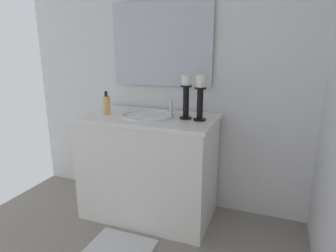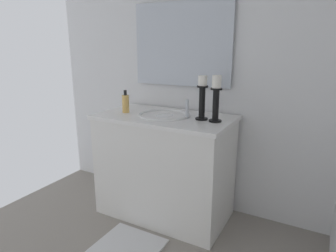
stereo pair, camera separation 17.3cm
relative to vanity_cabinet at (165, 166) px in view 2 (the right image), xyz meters
The scene contains 7 objects.
wall_left 0.87m from the vanity_cabinet, behind, with size 0.04×2.52×2.45m, color white.
vanity_cabinet is the anchor object (origin of this frame).
sink_basin 0.38m from the vanity_cabinet, 90.00° to the left, with size 0.40×0.40×0.24m.
mirror 0.99m from the vanity_cabinet, behind, with size 0.02×0.85×0.66m, color silver.
candle_holder_tall 0.72m from the vanity_cabinet, 90.59° to the left, with size 0.09×0.09×0.32m.
candle_holder_short 0.66m from the vanity_cabinet, 93.24° to the left, with size 0.09×0.09×0.32m.
soap_bottle 0.59m from the vanity_cabinet, 81.26° to the right, with size 0.06×0.06×0.18m.
Camera 2 is at (1.03, 1.09, 1.34)m, focal length 31.18 mm.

